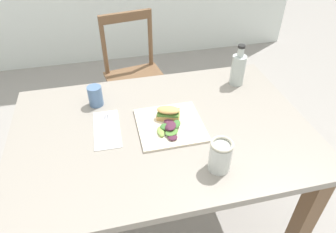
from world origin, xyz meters
TOP-DOWN VIEW (x-y plane):
  - dining_table at (0.09, 0.08)m, footprint 1.25×0.85m
  - chair_wooden_far at (0.10, 1.00)m, footprint 0.46×0.46m
  - plate_lunch at (0.13, 0.08)m, footprint 0.28×0.28m
  - sandwich_half_front at (0.13, 0.12)m, footprint 0.11×0.09m
  - salad_mixed_greens at (0.12, 0.04)m, footprint 0.11×0.15m
  - napkin_folded at (-0.14, 0.12)m, footprint 0.11×0.25m
  - fork_on_napkin at (-0.13, 0.14)m, footprint 0.03×0.19m
  - bottle_cold_brew at (0.54, 0.33)m, footprint 0.07×0.07m
  - mason_jar_iced_tea at (0.25, -0.19)m, footprint 0.08×0.08m
  - cup_extra_side at (-0.17, 0.31)m, footprint 0.06×0.06m

SIDE VIEW (x-z plane):
  - chair_wooden_far at x=0.10m, z-range 0.01..0.88m
  - dining_table at x=0.09m, z-range 0.24..0.98m
  - napkin_folded at x=-0.14m, z-range 0.74..0.74m
  - plate_lunch at x=0.13m, z-range 0.74..0.75m
  - fork_on_napkin at x=-0.13m, z-range 0.74..0.75m
  - salad_mixed_greens at x=0.12m, z-range 0.75..0.78m
  - sandwich_half_front at x=0.13m, z-range 0.75..0.81m
  - cup_extra_side at x=-0.17m, z-range 0.74..0.84m
  - mason_jar_iced_tea at x=0.25m, z-range 0.73..0.86m
  - bottle_cold_brew at x=0.54m, z-range 0.71..0.92m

